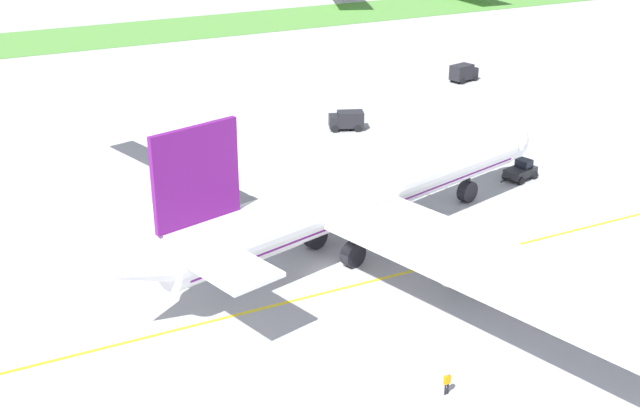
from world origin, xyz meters
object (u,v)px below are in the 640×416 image
ground_crew_wingwalker_port (447,381)px  service_truck_fuel_bowser (464,72)px  airliner_foreground (355,196)px  pushback_tug (521,171)px  service_truck_baggage_loader (347,120)px

ground_crew_wingwalker_port → service_truck_fuel_bowser: 85.67m
service_truck_fuel_bowser → airliner_foreground: bearing=-135.0°
pushback_tug → service_truck_baggage_loader: 26.65m
airliner_foreground → service_truck_fuel_bowser: size_ratio=15.67×
airliner_foreground → pushback_tug: size_ratio=14.30×
service_truck_baggage_loader → ground_crew_wingwalker_port: bearing=-111.8°
ground_crew_wingwalker_port → service_truck_baggage_loader: service_truck_baggage_loader is taller
service_truck_baggage_loader → service_truck_fuel_bowser: bearing=25.2°
service_truck_fuel_bowser → service_truck_baggage_loader: bearing=-154.8°
airliner_foreground → pushback_tug: (25.74, 7.05, -4.32)m
pushback_tug → service_truck_baggage_loader: bearing=109.9°
ground_crew_wingwalker_port → service_truck_fuel_bowser: service_truck_fuel_bowser is taller
airliner_foreground → service_truck_fuel_bowser: airliner_foreground is taller
ground_crew_wingwalker_port → service_truck_baggage_loader: 59.29m
airliner_foreground → service_truck_baggage_loader: 36.39m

